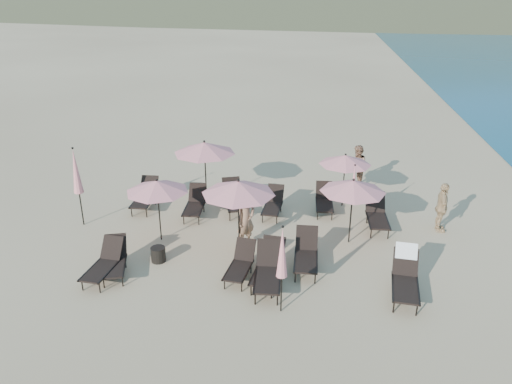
# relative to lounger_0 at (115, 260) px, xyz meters

# --- Properties ---
(ground) EXTENTS (800.00, 800.00, 0.00)m
(ground) POSITION_rel_lounger_0_xyz_m (4.20, 0.24, -0.42)
(ground) COLOR #D6BA8C
(ground) RESTS_ON ground
(lounger_0) EXTENTS (1.00, 1.67, 0.90)m
(lounger_0) POSITION_rel_lounger_0_xyz_m (0.00, 0.00, 0.00)
(lounger_0) COLOR black
(lounger_0) RESTS_ON ground
(lounger_1) EXTENTS (0.78, 1.68, 0.94)m
(lounger_1) POSITION_rel_lounger_0_xyz_m (-0.23, -0.22, 0.01)
(lounger_1) COLOR black
(lounger_1) RESTS_ON ground
(lounger_2) EXTENTS (0.78, 1.59, 0.88)m
(lounger_2) POSITION_rel_lounger_0_xyz_m (3.54, 0.24, -0.01)
(lounger_2) COLOR black
(lounger_2) RESTS_ON ground
(lounger_3) EXTENTS (0.78, 1.85, 1.04)m
(lounger_3) POSITION_rel_lounger_0_xyz_m (4.35, -0.16, 0.07)
(lounger_3) COLOR black
(lounger_3) RESTS_ON ground
(lounger_4) EXTENTS (0.68, 1.73, 1.00)m
(lounger_4) POSITION_rel_lounger_0_xyz_m (5.34, 0.93, 0.04)
(lounger_4) COLOR black
(lounger_4) RESTS_ON ground
(lounger_5) EXTENTS (0.87, 1.89, 1.14)m
(lounger_5) POSITION_rel_lounger_0_xyz_m (7.96, -0.05, 0.12)
(lounger_5) COLOR black
(lounger_5) RESTS_ON ground
(lounger_6) EXTENTS (0.68, 1.72, 0.98)m
(lounger_6) POSITION_rel_lounger_0_xyz_m (-0.58, 4.40, 0.04)
(lounger_6) COLOR black
(lounger_6) RESTS_ON ground
(lounger_7) EXTENTS (0.70, 1.67, 0.95)m
(lounger_7) POSITION_rel_lounger_0_xyz_m (1.36, 4.00, 0.02)
(lounger_7) COLOR black
(lounger_7) RESTS_ON ground
(lounger_8) EXTENTS (1.17, 1.88, 1.01)m
(lounger_8) POSITION_rel_lounger_0_xyz_m (2.66, 4.54, 0.05)
(lounger_8) COLOR black
(lounger_8) RESTS_ON ground
(lounger_9) EXTENTS (0.71, 1.60, 0.90)m
(lounger_9) POSITION_rel_lounger_0_xyz_m (4.08, 4.37, -0.00)
(lounger_9) COLOR black
(lounger_9) RESTS_ON ground
(lounger_10) EXTENTS (0.65, 1.59, 0.90)m
(lounger_10) POSITION_rel_lounger_0_xyz_m (5.87, 4.87, 0.00)
(lounger_10) COLOR black
(lounger_10) RESTS_ON ground
(lounger_11) EXTENTS (0.72, 1.77, 1.00)m
(lounger_11) POSITION_rel_lounger_0_xyz_m (7.61, 3.80, 0.05)
(lounger_11) COLOR black
(lounger_11) RESTS_ON ground
(lounger_12) EXTENTS (0.89, 1.82, 1.01)m
(lounger_12) POSITION_rel_lounger_0_xyz_m (4.33, 0.14, 0.05)
(lounger_12) COLOR black
(lounger_12) RESTS_ON ground
(umbrella_open_0) EXTENTS (1.95, 1.95, 2.10)m
(umbrella_open_0) POSITION_rel_lounger_0_xyz_m (0.69, 2.06, 1.43)
(umbrella_open_0) COLOR black
(umbrella_open_0) RESTS_ON ground
(umbrella_open_1) EXTENTS (2.20, 2.20, 2.36)m
(umbrella_open_1) POSITION_rel_lounger_0_xyz_m (3.28, 1.68, 1.67)
(umbrella_open_1) COLOR black
(umbrella_open_1) RESTS_ON ground
(umbrella_open_2) EXTENTS (2.02, 2.02, 2.17)m
(umbrella_open_2) POSITION_rel_lounger_0_xyz_m (6.65, 2.63, 1.49)
(umbrella_open_2) COLOR black
(umbrella_open_2) RESTS_ON ground
(umbrella_open_3) EXTENTS (2.24, 2.24, 2.41)m
(umbrella_open_3) POSITION_rel_lounger_0_xyz_m (1.52, 5.14, 1.71)
(umbrella_open_3) COLOR black
(umbrella_open_3) RESTS_ON ground
(umbrella_open_4) EXTENTS (1.88, 1.88, 2.02)m
(umbrella_open_4) POSITION_rel_lounger_0_xyz_m (6.54, 5.43, 1.36)
(umbrella_open_4) COLOR black
(umbrella_open_4) RESTS_ON ground
(umbrella_closed_0) EXTENTS (0.28, 0.28, 2.41)m
(umbrella_closed_0) POSITION_rel_lounger_0_xyz_m (4.78, -1.22, 1.25)
(umbrella_closed_0) COLOR black
(umbrella_closed_0) RESTS_ON ground
(umbrella_closed_1) EXTENTS (0.27, 0.27, 2.32)m
(umbrella_closed_1) POSITION_rel_lounger_0_xyz_m (6.74, 3.49, 1.19)
(umbrella_closed_1) COLOR black
(umbrella_closed_1) RESTS_ON ground
(umbrella_closed_2) EXTENTS (0.32, 0.32, 2.76)m
(umbrella_closed_2) POSITION_rel_lounger_0_xyz_m (-2.25, 2.80, 1.50)
(umbrella_closed_2) COLOR black
(umbrella_closed_2) RESTS_ON ground
(side_table_0) EXTENTS (0.44, 0.44, 0.45)m
(side_table_0) POSITION_rel_lounger_0_xyz_m (1.01, 0.77, -0.20)
(side_table_0) COLOR black
(side_table_0) RESTS_ON ground
(side_table_1) EXTENTS (0.39, 0.39, 0.44)m
(side_table_1) POSITION_rel_lounger_0_xyz_m (4.40, 0.75, -0.20)
(side_table_1) COLOR black
(side_table_1) RESTS_ON ground
(beachgoer_a) EXTENTS (0.79, 0.80, 1.87)m
(beachgoer_a) POSITION_rel_lounger_0_xyz_m (3.45, 1.94, 0.51)
(beachgoer_a) COLOR #A57859
(beachgoer_a) RESTS_ON ground
(beachgoer_b) EXTENTS (0.70, 0.87, 1.71)m
(beachgoer_b) POSITION_rel_lounger_0_xyz_m (7.16, 7.38, 0.43)
(beachgoer_b) COLOR #94674C
(beachgoer_b) RESTS_ON ground
(beachgoer_c) EXTENTS (0.44, 1.00, 1.69)m
(beachgoer_c) POSITION_rel_lounger_0_xyz_m (9.65, 3.79, 0.42)
(beachgoer_c) COLOR tan
(beachgoer_c) RESTS_ON ground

